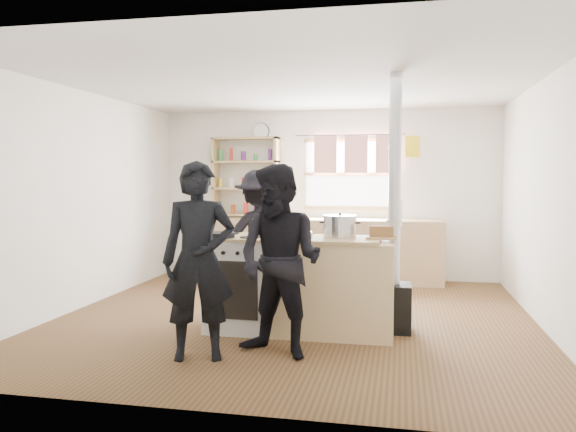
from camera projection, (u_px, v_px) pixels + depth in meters
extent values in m
cube|color=brown|center=(295.00, 318.00, 6.03)|extent=(5.00, 5.00, 0.01)
cube|color=tan|center=(323.00, 250.00, 8.17)|extent=(3.40, 0.55, 0.90)
cube|color=tan|center=(246.00, 215.00, 8.49)|extent=(1.00, 0.28, 0.03)
cube|color=tan|center=(246.00, 188.00, 8.46)|extent=(1.00, 0.28, 0.03)
cube|color=tan|center=(246.00, 162.00, 8.44)|extent=(1.00, 0.28, 0.03)
cube|color=tan|center=(246.00, 138.00, 8.41)|extent=(1.00, 0.28, 0.03)
cube|color=tan|center=(215.00, 177.00, 8.55)|extent=(0.04, 0.28, 1.20)
cube|color=tan|center=(277.00, 177.00, 8.36)|extent=(0.04, 0.28, 1.20)
cylinder|color=silver|center=(399.00, 211.00, 7.92)|extent=(0.10, 0.10, 0.27)
cube|color=silver|center=(240.00, 284.00, 5.55)|extent=(0.60, 0.60, 0.90)
cube|color=#D9BA82|center=(330.00, 288.00, 5.37)|extent=(1.20, 0.60, 0.90)
cube|color=tan|center=(284.00, 238.00, 5.43)|extent=(1.84, 0.64, 0.03)
cylinder|color=black|center=(218.00, 235.00, 5.36)|extent=(0.44, 0.44, 0.05)
cylinder|color=#395D20|center=(218.00, 233.00, 5.36)|extent=(0.29, 0.29, 0.02)
cube|color=silver|center=(292.00, 234.00, 5.37)|extent=(0.42, 0.37, 0.06)
cube|color=brown|center=(292.00, 232.00, 5.37)|extent=(0.36, 0.31, 0.02)
cylinder|color=silver|center=(263.00, 227.00, 5.69)|extent=(0.21, 0.21, 0.14)
cylinder|color=silver|center=(263.00, 219.00, 5.69)|extent=(0.22, 0.22, 0.01)
sphere|color=black|center=(263.00, 218.00, 5.68)|extent=(0.03, 0.03, 0.03)
cylinder|color=#B7B7BA|center=(340.00, 227.00, 5.37)|extent=(0.31, 0.31, 0.20)
cylinder|color=#B7B7BA|center=(340.00, 216.00, 5.36)|extent=(0.32, 0.32, 0.01)
sphere|color=black|center=(340.00, 214.00, 5.36)|extent=(0.03, 0.03, 0.03)
cube|color=tan|center=(382.00, 238.00, 5.25)|extent=(0.29, 0.21, 0.02)
cube|color=olive|center=(382.00, 231.00, 5.25)|extent=(0.22, 0.12, 0.10)
cube|color=black|center=(393.00, 307.00, 5.49)|extent=(0.35, 0.35, 0.46)
cylinder|color=#ADADB2|center=(395.00, 180.00, 5.40)|extent=(0.12, 0.12, 2.04)
imported|color=black|center=(199.00, 261.00, 4.62)|extent=(0.69, 0.55, 1.64)
imported|color=black|center=(280.00, 261.00, 4.68)|extent=(0.95, 0.84, 1.62)
imported|color=black|center=(261.00, 238.00, 6.51)|extent=(1.16, 0.89, 1.59)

